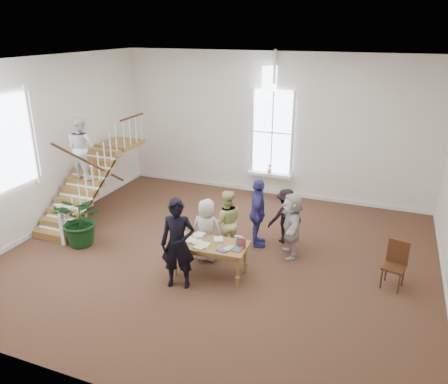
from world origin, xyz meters
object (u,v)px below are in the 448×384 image
at_px(library_table, 210,247).
at_px(woman_cluster_c, 292,225).
at_px(police_officer, 178,244).
at_px(floor_plant, 81,220).
at_px(woman_cluster_b, 286,216).
at_px(side_chair, 396,262).
at_px(elderly_woman, 207,230).
at_px(woman_cluster_a, 258,213).
at_px(person_yellow, 226,222).

height_order(library_table, woman_cluster_c, woman_cluster_c).
xyz_separation_m(police_officer, woman_cluster_c, (1.90, 2.15, -0.19)).
xyz_separation_m(library_table, floor_plant, (-3.52, 0.11, -0.00)).
distance_m(woman_cluster_b, side_chair, 2.88).
bearing_deg(elderly_woman, woman_cluster_b, -135.60).
bearing_deg(library_table, floor_plant, 174.67).
height_order(woman_cluster_a, woman_cluster_b, woman_cluster_a).
bearing_deg(woman_cluster_c, library_table, -65.25).
distance_m(person_yellow, floor_plant, 3.62).
height_order(library_table, elderly_woman, elderly_woman).
relative_size(floor_plant, side_chair, 1.33).
relative_size(library_table, police_officer, 0.85).
bearing_deg(elderly_woman, library_table, 117.72).
bearing_deg(woman_cluster_a, floor_plant, 95.00).
xyz_separation_m(person_yellow, woman_cluster_c, (1.50, 0.40, 0.00)).
bearing_deg(woman_cluster_a, elderly_woman, 124.49).
bearing_deg(woman_cluster_c, woman_cluster_b, -175.98).
distance_m(person_yellow, side_chair, 3.85).
bearing_deg(police_officer, person_yellow, 61.79).
xyz_separation_m(person_yellow, woman_cluster_b, (1.20, 1.05, -0.09)).
relative_size(library_table, person_yellow, 1.05).
xyz_separation_m(police_officer, elderly_woman, (0.10, 1.25, -0.23)).
xyz_separation_m(library_table, elderly_woman, (-0.33, 0.60, 0.08)).
xyz_separation_m(police_officer, woman_cluster_a, (1.00, 2.35, -0.11)).
height_order(elderly_woman, woman_cluster_c, woman_cluster_c).
height_order(police_officer, woman_cluster_a, police_officer).
bearing_deg(woman_cluster_a, library_table, 145.37).
bearing_deg(person_yellow, library_table, 66.85).
height_order(woman_cluster_b, floor_plant, woman_cluster_b).
relative_size(person_yellow, woman_cluster_b, 1.12).
relative_size(woman_cluster_a, woman_cluster_c, 1.09).
distance_m(woman_cluster_a, floor_plant, 4.38).
bearing_deg(woman_cluster_a, woman_cluster_c, -118.66).
xyz_separation_m(woman_cluster_c, floor_plant, (-4.98, -1.38, -0.12)).
height_order(elderly_woman, person_yellow, person_yellow).
relative_size(person_yellow, side_chair, 1.57).
height_order(person_yellow, woman_cluster_a, woman_cluster_a).
height_order(police_officer, woman_cluster_b, police_officer).
height_order(library_table, woman_cluster_a, woman_cluster_a).
bearing_deg(person_yellow, floor_plant, -9.14).
bearing_deg(person_yellow, police_officer, 52.24).
xyz_separation_m(woman_cluster_a, floor_plant, (-4.08, -1.58, -0.20)).
bearing_deg(woman_cluster_c, side_chair, 57.51).
bearing_deg(woman_cluster_b, library_table, 20.43).
relative_size(library_table, side_chair, 1.64).
bearing_deg(library_table, woman_cluster_a, 68.04).
bearing_deg(woman_cluster_c, person_yellow, -95.97).
height_order(person_yellow, floor_plant, person_yellow).
bearing_deg(side_chair, floor_plant, -160.03).
xyz_separation_m(woman_cluster_a, woman_cluster_c, (0.90, -0.20, -0.08)).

